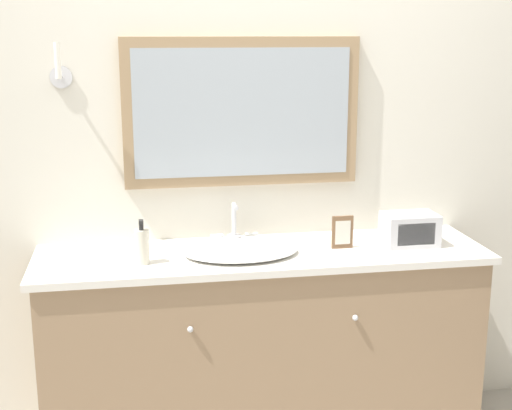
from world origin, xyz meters
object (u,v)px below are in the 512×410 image
(sink_basin, at_px, (240,249))
(picture_frame, at_px, (342,232))
(soap_bottle, at_px, (142,246))
(appliance_box, at_px, (410,230))

(sink_basin, height_order, picture_frame, sink_basin)
(soap_bottle, bearing_deg, picture_frame, 4.34)
(sink_basin, relative_size, picture_frame, 3.36)
(picture_frame, bearing_deg, appliance_box, -0.89)
(sink_basin, height_order, appliance_box, sink_basin)
(appliance_box, height_order, picture_frame, picture_frame)
(soap_bottle, height_order, picture_frame, soap_bottle)
(sink_basin, xyz_separation_m, picture_frame, (0.44, 0.00, 0.05))
(soap_bottle, xyz_separation_m, picture_frame, (0.83, 0.06, -0.00))
(soap_bottle, height_order, appliance_box, soap_bottle)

